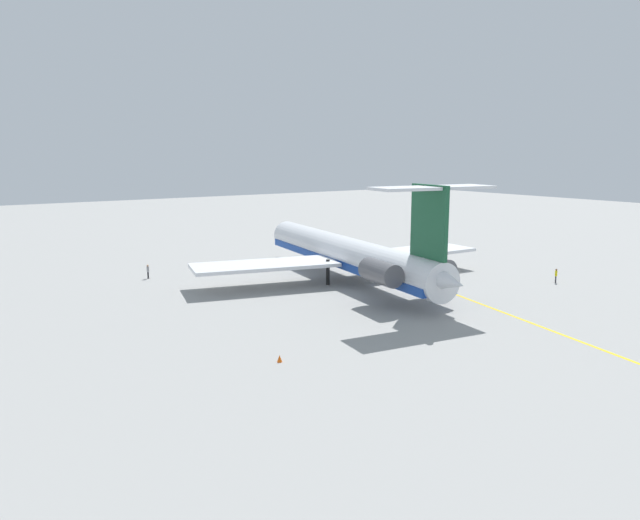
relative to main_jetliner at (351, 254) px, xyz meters
name	(u,v)px	position (x,y,z in m)	size (l,w,h in m)	color
ground	(367,273)	(3.43, -5.26, -3.46)	(283.47, 283.47, 0.00)	gray
main_jetliner	(351,254)	(0.00, 0.00, 0.00)	(43.49, 38.53, 12.68)	silver
ground_crew_near_nose	(556,274)	(-14.34, -20.55, -2.34)	(0.28, 0.43, 1.76)	black
ground_crew_near_tail	(148,270)	(16.09, 20.07, -2.31)	(0.45, 0.29, 1.81)	black
ground_crew_portside	(415,242)	(15.22, -24.91, -2.42)	(0.39, 0.26, 1.64)	black
ground_crew_starboard	(425,244)	(12.51, -24.47, -2.36)	(0.38, 0.28, 1.73)	black
safety_cone_nose	(280,359)	(-19.46, 21.51, -3.18)	(0.40, 0.40, 0.55)	#EA590F
safety_cone_wingtip	(354,244)	(23.01, -18.04, -3.18)	(0.40, 0.40, 0.55)	#EA590F
taxiway_centreline	(398,273)	(1.21, -8.68, -3.45)	(98.35, 0.36, 0.01)	gold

